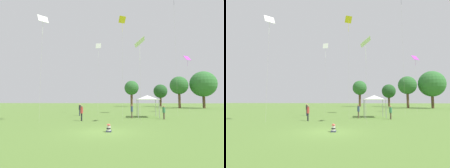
{
  "view_description": "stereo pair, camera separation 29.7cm",
  "coord_description": "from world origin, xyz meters",
  "views": [
    {
      "loc": [
        1.83,
        -12.52,
        2.2
      ],
      "look_at": [
        0.12,
        5.3,
        3.93
      ],
      "focal_mm": 28.0,
      "sensor_mm": 36.0,
      "label": 1
    },
    {
      "loc": [
        2.13,
        -12.48,
        2.2
      ],
      "look_at": [
        0.12,
        5.3,
        3.93
      ],
      "focal_mm": 28.0,
      "sensor_mm": 36.0,
      "label": 2
    }
  ],
  "objects": [
    {
      "name": "ground_plane",
      "position": [
        0.0,
        0.0,
        0.0
      ],
      "size": [
        300.0,
        300.0,
        0.0
      ],
      "primitive_type": "plane",
      "color": "#567A33"
    },
    {
      "name": "seated_toddler",
      "position": [
        0.39,
        0.01,
        0.24
      ],
      "size": [
        0.35,
        0.45,
        0.58
      ],
      "rotation": [
        0.0,
        0.0,
        0.0
      ],
      "color": "#383D56",
      "rests_on": "ground"
    },
    {
      "name": "person_standing_0",
      "position": [
        -3.34,
        6.44,
        1.03
      ],
      "size": [
        0.4,
        0.4,
        1.69
      ],
      "rotation": [
        0.0,
        0.0,
        3.77
      ],
      "color": "black",
      "rests_on": "ground"
    },
    {
      "name": "person_standing_1",
      "position": [
        -5.41,
        12.92,
        1.08
      ],
      "size": [
        0.4,
        0.4,
        1.76
      ],
      "rotation": [
        0.0,
        0.0,
        2.15
      ],
      "color": "#282D42",
      "rests_on": "ground"
    },
    {
      "name": "person_standing_2",
      "position": [
        6.02,
        9.17,
        0.96
      ],
      "size": [
        0.34,
        0.34,
        1.61
      ],
      "rotation": [
        0.0,
        0.0,
        1.6
      ],
      "color": "brown",
      "rests_on": "ground"
    },
    {
      "name": "person_standing_3",
      "position": [
        2.2,
        10.06,
        1.05
      ],
      "size": [
        0.38,
        0.38,
        1.71
      ],
      "rotation": [
        0.0,
        0.0,
        4.34
      ],
      "color": "brown",
      "rests_on": "ground"
    },
    {
      "name": "canopy_tent",
      "position": [
        4.31,
        11.51,
        2.63
      ],
      "size": [
        2.98,
        2.98,
        2.95
      ],
      "rotation": [
        0.0,
        0.0,
        0.02
      ],
      "color": "white",
      "rests_on": "ground"
    },
    {
      "name": "kite_1",
      "position": [
        -3.41,
        16.95,
        11.36
      ],
      "size": [
        0.97,
        0.32,
        12.29
      ],
      "rotation": [
        0.0,
        0.0,
        5.38
      ],
      "color": "white",
      "rests_on": "ground"
    },
    {
      "name": "kite_2",
      "position": [
        -7.25,
        4.63,
        10.64
      ],
      "size": [
        1.16,
        1.16,
        11.4
      ],
      "rotation": [
        0.0,
        0.0,
        6.28
      ],
      "color": "white",
      "rests_on": "ground"
    },
    {
      "name": "kite_3",
      "position": [
        13.24,
        22.06,
        10.29
      ],
      "size": [
        1.49,
        1.31,
        11.0
      ],
      "rotation": [
        0.0,
        0.0,
        6.0
      ],
      "color": "#B738C6",
      "rests_on": "ground"
    },
    {
      "name": "kite_4",
      "position": [
        1.14,
        7.33,
        11.18
      ],
      "size": [
        0.9,
        0.72,
        12.13
      ],
      "rotation": [
        0.0,
        0.0,
        2.79
      ],
      "color": "yellow",
      "rests_on": "ground"
    },
    {
      "name": "kite_5",
      "position": [
        2.98,
        4.84,
        7.97
      ],
      "size": [
        1.11,
        1.33,
        8.5
      ],
      "rotation": [
        0.0,
        0.0,
        3.8
      ],
      "color": "white",
      "rests_on": "ground"
    },
    {
      "name": "distant_tree_0",
      "position": [
        2.91,
        56.12,
        7.18
      ],
      "size": [
        5.55,
        5.55,
        10.06
      ],
      "color": "brown",
      "rests_on": "ground"
    },
    {
      "name": "distant_tree_1",
      "position": [
        24.07,
        42.0,
        7.22
      ],
      "size": [
        7.63,
        7.63,
        11.06
      ],
      "color": "brown",
      "rests_on": "ground"
    },
    {
      "name": "distant_tree_2",
      "position": [
        16.96,
        41.73,
        6.8
      ],
      "size": [
        5.38,
        5.38,
        9.56
      ],
      "color": "brown",
      "rests_on": "ground"
    },
    {
      "name": "distant_tree_3",
      "position": [
        14.14,
        57.17,
        5.89
      ],
      "size": [
        5.3,
        5.3,
        8.61
      ],
      "color": "brown",
      "rests_on": "ground"
    }
  ]
}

